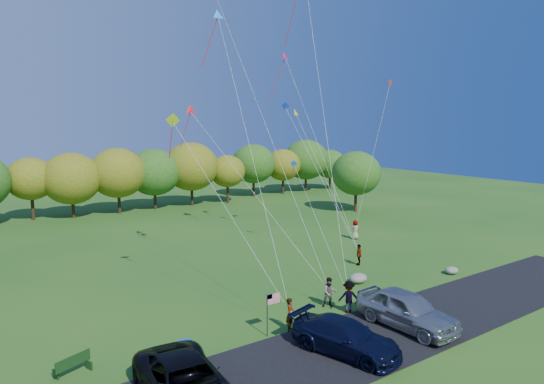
{
  "coord_description": "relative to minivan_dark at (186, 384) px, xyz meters",
  "views": [
    {
      "loc": [
        -18.28,
        -20.32,
        11.07
      ],
      "look_at": [
        0.18,
        6.0,
        6.35
      ],
      "focal_mm": 32.0,
      "sensor_mm": 36.0,
      "label": 1
    }
  ],
  "objects": [
    {
      "name": "ground",
      "position": [
        10.93,
        4.04,
        -0.95
      ],
      "size": [
        140.0,
        140.0,
        0.0
      ],
      "primitive_type": "plane",
      "color": "#205317",
      "rests_on": "ground"
    },
    {
      "name": "asphalt_lane",
      "position": [
        10.93,
        0.04,
        -0.92
      ],
      "size": [
        44.0,
        6.0,
        0.06
      ],
      "primitive_type": "cube",
      "color": "black",
      "rests_on": "ground"
    },
    {
      "name": "treeline",
      "position": [
        10.65,
        40.08,
        3.93
      ],
      "size": [
        76.09,
        27.49,
        8.41
      ],
      "color": "#3D2816",
      "rests_on": "ground"
    },
    {
      "name": "minivan_dark",
      "position": [
        0.0,
        0.0,
        0.0
      ],
      "size": [
        3.57,
        6.65,
        1.77
      ],
      "primitive_type": "imported",
      "rotation": [
        0.0,
        0.0,
        -0.1
      ],
      "color": "black",
      "rests_on": "asphalt_lane"
    },
    {
      "name": "minivan_navy",
      "position": [
        8.09,
        -0.39,
        -0.09
      ],
      "size": [
        3.68,
        5.9,
        1.59
      ],
      "primitive_type": "imported",
      "rotation": [
        0.0,
        0.0,
        0.28
      ],
      "color": "black",
      "rests_on": "asphalt_lane"
    },
    {
      "name": "minivan_silver",
      "position": [
        12.82,
        -0.12,
        0.1
      ],
      "size": [
        2.58,
        5.91,
        1.98
      ],
      "primitive_type": "imported",
      "rotation": [
        0.0,
        0.0,
        0.04
      ],
      "color": "#96999F",
      "rests_on": "asphalt_lane"
    },
    {
      "name": "flyer_a",
      "position": [
        7.52,
        3.24,
        -0.05
      ],
      "size": [
        0.77,
        0.76,
        1.79
      ],
      "primitive_type": "imported",
      "rotation": [
        0.0,
        0.0,
        0.77
      ],
      "color": "#4C4C59",
      "rests_on": "ground"
    },
    {
      "name": "flyer_b",
      "position": [
        11.48,
        4.53,
        -0.04
      ],
      "size": [
        1.09,
        1.01,
        1.81
      ],
      "primitive_type": "imported",
      "rotation": [
        0.0,
        0.0,
        -0.47
      ],
      "color": "#4C4C59",
      "rests_on": "ground"
    },
    {
      "name": "flyer_c",
      "position": [
        11.79,
        3.24,
        -0.0
      ],
      "size": [
        1.4,
        1.26,
        1.88
      ],
      "primitive_type": "imported",
      "rotation": [
        0.0,
        0.0,
        2.56
      ],
      "color": "#4C4C59",
      "rests_on": "ground"
    },
    {
      "name": "flyer_d",
      "position": [
        19.06,
        9.64,
        -0.12
      ],
      "size": [
        1.0,
        0.93,
        1.65
      ],
      "primitive_type": "imported",
      "rotation": [
        0.0,
        0.0,
        3.84
      ],
      "color": "#4C4C59",
      "rests_on": "ground"
    },
    {
      "name": "flyer_e",
      "position": [
        24.75,
        15.79,
        -0.04
      ],
      "size": [
        1.04,
        0.87,
        1.82
      ],
      "primitive_type": "imported",
      "rotation": [
        0.0,
        0.0,
        2.76
      ],
      "color": "#4C4C59",
      "rests_on": "ground"
    },
    {
      "name": "park_bench",
      "position": [
        -3.07,
        5.06,
        -0.45
      ],
      "size": [
        1.62,
        0.85,
        0.93
      ],
      "rotation": [
        0.0,
        0.0,
        0.36
      ],
      "color": "#153613",
      "rests_on": "ground"
    },
    {
      "name": "trash_barrel",
      "position": [
        1.51,
        3.34,
        -0.46
      ],
      "size": [
        0.65,
        0.65,
        0.98
      ],
      "primitive_type": "cylinder",
      "color": "blue",
      "rests_on": "ground"
    },
    {
      "name": "flag_assembly",
      "position": [
        6.34,
        3.34,
        0.73
      ],
      "size": [
        0.84,
        0.54,
        2.26
      ],
      "color": "black",
      "rests_on": "ground"
    },
    {
      "name": "boulder_near",
      "position": [
        15.99,
        6.64,
        -0.61
      ],
      "size": [
        1.35,
        1.05,
        0.67
      ],
      "primitive_type": "ellipsoid",
      "color": "gray",
      "rests_on": "ground"
    },
    {
      "name": "boulder_far",
      "position": [
        23.0,
        4.14,
        -0.68
      ],
      "size": [
        1.04,
        0.87,
        0.54
      ],
      "primitive_type": "ellipsoid",
      "color": "gray",
      "rests_on": "ground"
    },
    {
      "name": "kites_aloft",
      "position": [
        14.61,
        17.06,
        17.7
      ],
      "size": [
        25.93,
        11.87,
        19.44
      ],
      "color": "#C3155B",
      "rests_on": "ground"
    }
  ]
}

